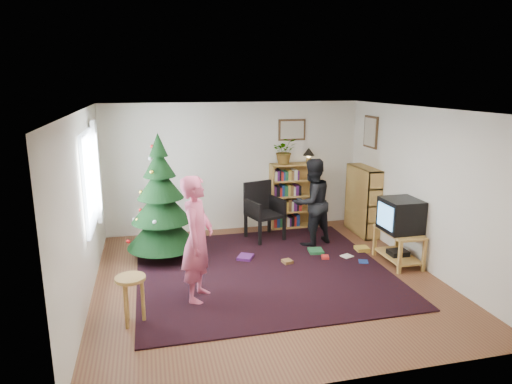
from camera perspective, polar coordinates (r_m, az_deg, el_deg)
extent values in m
plane|color=brown|center=(6.96, 1.41, -10.76)|extent=(5.00, 5.00, 0.00)
plane|color=white|center=(6.35, 1.54, 10.26)|extent=(5.00, 5.00, 0.00)
cube|color=silver|center=(8.93, -2.67, 3.13)|extent=(5.00, 0.02, 2.50)
cube|color=silver|center=(4.29, 10.20, -8.78)|extent=(5.00, 0.02, 2.50)
cube|color=silver|center=(6.39, -20.75, -1.98)|extent=(0.02, 5.00, 2.50)
cube|color=silver|center=(7.57, 20.09, 0.40)|extent=(0.02, 5.00, 2.50)
cube|color=black|center=(7.22, 0.79, -9.73)|extent=(3.80, 3.60, 0.02)
cube|color=silver|center=(6.91, -20.09, 1.34)|extent=(0.04, 1.20, 1.40)
cube|color=white|center=(7.59, -19.23, 2.44)|extent=(0.06, 0.35, 1.60)
cube|color=#4C3319|center=(9.09, 4.52, 7.75)|extent=(0.55, 0.03, 0.42)
cube|color=beige|center=(9.09, 4.52, 7.75)|extent=(0.47, 0.01, 0.34)
cube|color=#4C3319|center=(8.93, 14.16, 7.29)|extent=(0.03, 0.50, 0.60)
cube|color=beige|center=(8.93, 14.16, 7.29)|extent=(0.01, 0.42, 0.52)
cylinder|color=#3F2816|center=(7.80, -11.49, -7.38)|extent=(0.11, 0.11, 0.22)
cone|color=black|center=(7.66, -11.64, -4.31)|extent=(1.16, 1.16, 0.65)
cone|color=black|center=(7.55, -11.79, -1.48)|extent=(0.97, 0.97, 0.58)
cone|color=black|center=(7.47, -11.92, 1.18)|extent=(0.75, 0.75, 0.51)
cone|color=black|center=(7.41, -12.04, 3.61)|extent=(0.52, 0.52, 0.45)
cone|color=black|center=(7.36, -12.15, 5.83)|extent=(0.30, 0.30, 0.37)
cube|color=#B98B42|center=(9.19, 4.70, -0.42)|extent=(0.95, 0.30, 1.30)
cube|color=#B98B42|center=(9.06, 4.78, 3.48)|extent=(0.95, 0.30, 0.03)
cube|color=#B98B42|center=(9.01, 13.21, -1.02)|extent=(0.30, 0.95, 1.30)
cube|color=#B98B42|center=(8.88, 13.43, 2.95)|extent=(0.30, 0.95, 0.03)
cube|color=#B98B42|center=(7.69, 17.51, -4.77)|extent=(0.47, 0.85, 0.04)
cube|color=#B98B42|center=(7.35, 17.54, -7.89)|extent=(0.05, 0.05, 0.51)
cube|color=#B98B42|center=(7.57, 20.26, -7.49)|extent=(0.05, 0.05, 0.51)
cube|color=#B98B42|center=(8.00, 14.64, -5.94)|extent=(0.05, 0.05, 0.51)
cube|color=#B98B42|center=(8.20, 17.21, -5.63)|extent=(0.05, 0.05, 0.51)
cube|color=#B98B42|center=(7.82, 17.30, -7.63)|extent=(0.43, 0.81, 0.03)
cube|color=black|center=(7.80, 17.33, -7.25)|extent=(0.30, 0.25, 0.08)
cube|color=black|center=(7.60, 17.66, -2.77)|extent=(0.54, 0.60, 0.52)
cube|color=#519BDD|center=(7.47, 15.84, -2.93)|extent=(0.01, 0.47, 0.38)
cube|color=black|center=(8.45, 1.11, -2.86)|extent=(0.73, 0.73, 0.05)
cube|color=black|center=(8.62, 0.67, -0.49)|extent=(0.57, 0.22, 0.58)
cube|color=black|center=(8.22, -0.21, -5.08)|extent=(0.06, 0.06, 0.48)
cube|color=black|center=(8.35, 3.29, -4.80)|extent=(0.06, 0.06, 0.48)
cube|color=black|center=(8.70, -1.00, -4.01)|extent=(0.06, 0.06, 0.48)
cube|color=black|center=(8.82, 2.32, -3.77)|extent=(0.06, 0.06, 0.48)
cylinder|color=#B98B42|center=(5.74, -15.45, -10.36)|extent=(0.36, 0.36, 0.04)
cylinder|color=#B98B42|center=(5.86, -13.95, -13.01)|extent=(0.04, 0.04, 0.57)
cylinder|color=#B98B42|center=(5.97, -15.88, -12.61)|extent=(0.04, 0.04, 0.57)
cylinder|color=#B98B42|center=(5.77, -15.96, -13.60)|extent=(0.04, 0.04, 0.57)
imported|color=#CF5374|center=(6.09, -7.34, -5.85)|extent=(0.61, 0.73, 1.71)
imported|color=black|center=(8.17, 6.99, -1.28)|extent=(0.92, 0.82, 1.57)
imported|color=gray|center=(8.95, 3.59, 5.14)|extent=(0.51, 0.46, 0.51)
cylinder|color=#A57F33|center=(9.14, 6.58, 3.93)|extent=(0.10, 0.10, 0.10)
sphere|color=#FFD88C|center=(9.13, 6.60, 4.58)|extent=(0.10, 0.10, 0.10)
cone|color=black|center=(9.11, 6.61, 5.06)|extent=(0.23, 0.23, 0.15)
cube|color=#A51E19|center=(7.73, 8.63, -8.04)|extent=(0.20, 0.20, 0.08)
cube|color=navy|center=(7.69, 13.27, -8.38)|extent=(0.20, 0.20, 0.08)
cube|color=#1E592D|center=(7.97, 7.48, -7.33)|extent=(0.20, 0.20, 0.08)
cube|color=gold|center=(8.20, 13.10, -6.96)|extent=(0.20, 0.20, 0.08)
cube|color=brown|center=(7.47, 3.93, -8.68)|extent=(0.20, 0.20, 0.08)
cube|color=beige|center=(7.86, 11.30, -7.78)|extent=(0.20, 0.20, 0.08)
cube|color=#4C1959|center=(7.64, -1.33, -8.14)|extent=(0.20, 0.20, 0.08)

